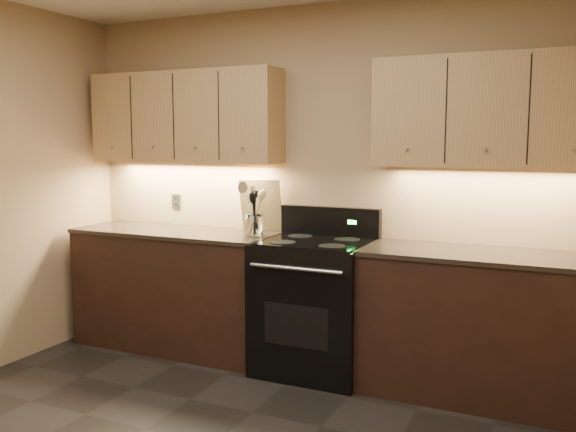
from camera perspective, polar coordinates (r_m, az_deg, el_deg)
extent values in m
cube|color=tan|center=(4.51, 3.23, 2.98)|extent=(4.00, 0.04, 2.60)
cube|color=black|center=(4.90, -10.31, -6.87)|extent=(1.60, 0.60, 0.90)
cube|color=#392F24|center=(4.81, -10.43, -1.48)|extent=(1.62, 0.62, 0.03)
cube|color=black|center=(4.08, 17.35, -9.93)|extent=(1.44, 0.60, 0.90)
cube|color=#392F24|center=(3.97, 17.60, -3.49)|extent=(1.46, 0.62, 0.03)
cube|color=black|center=(4.32, 2.54, -8.51)|extent=(0.76, 0.65, 0.92)
cube|color=black|center=(4.22, 2.57, -2.41)|extent=(0.70, 0.60, 0.01)
cube|color=black|center=(4.47, 3.97, -0.54)|extent=(0.76, 0.07, 0.22)
cube|color=#19FF33|center=(4.37, 6.01, -0.58)|extent=(0.06, 0.00, 0.03)
cylinder|color=silver|center=(3.94, 0.68, -4.95)|extent=(0.65, 0.02, 0.02)
cube|color=black|center=(4.05, 0.75, -10.27)|extent=(0.46, 0.00, 0.28)
cylinder|color=black|center=(4.16, -0.51, -2.46)|extent=(0.18, 0.18, 0.00)
cylinder|color=black|center=(4.02, 4.14, -2.81)|extent=(0.18, 0.18, 0.00)
cylinder|color=black|center=(4.42, 1.15, -1.88)|extent=(0.18, 0.18, 0.00)
cylinder|color=black|center=(4.29, 5.56, -2.18)|extent=(0.18, 0.18, 0.00)
cube|color=tan|center=(4.88, -9.64, 9.08)|extent=(1.60, 0.30, 0.70)
cube|color=tan|center=(4.06, 18.34, 9.26)|extent=(1.44, 0.30, 0.70)
cube|color=#B2B5BA|center=(5.14, -10.42, 1.36)|extent=(0.08, 0.01, 0.12)
cylinder|color=white|center=(4.45, -3.19, -0.82)|extent=(0.14, 0.14, 0.16)
cylinder|color=white|center=(4.46, -3.18, -1.73)|extent=(0.12, 0.12, 0.02)
cube|color=tan|center=(4.66, -2.55, 1.03)|extent=(0.34, 0.16, 0.40)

